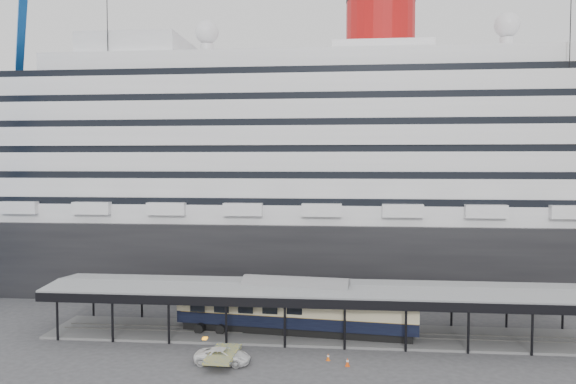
# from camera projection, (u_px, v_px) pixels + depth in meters

# --- Properties ---
(ground) EXTENTS (200.00, 200.00, 0.00)m
(ground) POSITION_uv_depth(u_px,v_px,m) (314.00, 352.00, 53.24)
(ground) COLOR #3A3A3D
(ground) RESTS_ON ground
(cruise_ship) EXTENTS (130.00, 30.00, 43.90)m
(cruise_ship) POSITION_uv_depth(u_px,v_px,m) (326.00, 160.00, 84.07)
(cruise_ship) COLOR black
(cruise_ship) RESTS_ON ground
(platform_canopy) EXTENTS (56.00, 9.18, 5.30)m
(platform_canopy) POSITION_uv_depth(u_px,v_px,m) (317.00, 313.00, 58.08)
(platform_canopy) COLOR slate
(platform_canopy) RESTS_ON ground
(port_truck) EXTENTS (5.05, 2.47, 1.38)m
(port_truck) POSITION_uv_depth(u_px,v_px,m) (223.00, 356.00, 49.99)
(port_truck) COLOR white
(port_truck) RESTS_ON ground
(pullman_carriage) EXTENTS (25.24, 5.99, 24.58)m
(pullman_carriage) POSITION_uv_depth(u_px,v_px,m) (296.00, 307.00, 58.26)
(pullman_carriage) COLOR black
(pullman_carriage) RESTS_ON ground
(traffic_cone_left) EXTENTS (0.51, 0.51, 0.83)m
(traffic_cone_left) POSITION_uv_depth(u_px,v_px,m) (225.00, 349.00, 52.62)
(traffic_cone_left) COLOR #DD460C
(traffic_cone_left) RESTS_ON ground
(traffic_cone_mid) EXTENTS (0.44, 0.44, 0.66)m
(traffic_cone_mid) POSITION_uv_depth(u_px,v_px,m) (328.00, 357.00, 50.84)
(traffic_cone_mid) COLOR orange
(traffic_cone_mid) RESTS_ON ground
(traffic_cone_right) EXTENTS (0.40, 0.40, 0.76)m
(traffic_cone_right) POSITION_uv_depth(u_px,v_px,m) (347.00, 362.00, 49.41)
(traffic_cone_right) COLOR #E0480C
(traffic_cone_right) RESTS_ON ground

